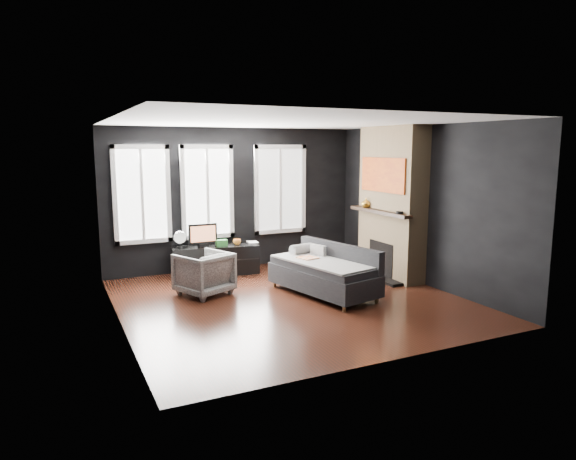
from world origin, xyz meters
name	(u,v)px	position (x,y,z in m)	size (l,w,h in m)	color
floor	(290,301)	(0.00, 0.00, 0.00)	(5.00, 5.00, 0.00)	black
ceiling	(291,122)	(0.00, 0.00, 2.70)	(5.00, 5.00, 0.00)	white
wall_back	(235,199)	(0.00, 2.50, 1.35)	(5.00, 0.02, 2.70)	black
wall_left	(116,224)	(-2.50, 0.00, 1.35)	(0.02, 5.00, 2.70)	black
wall_right	(423,206)	(2.50, 0.00, 1.35)	(0.02, 5.00, 2.70)	black
windows	(211,145)	(-0.45, 2.46, 2.38)	(4.00, 0.16, 1.76)	white
fireplace	(392,203)	(2.30, 0.60, 1.35)	(0.70, 1.62, 2.70)	#93724C
sofa	(323,270)	(0.62, 0.09, 0.40)	(0.93, 1.85, 0.80)	black
stripe_pillow	(318,254)	(0.74, 0.48, 0.57)	(0.07, 0.31, 0.31)	gray
armchair	(204,271)	(-1.10, 0.90, 0.38)	(0.74, 0.69, 0.76)	silver
media_console	(215,260)	(-0.54, 2.10, 0.27)	(1.57, 0.49, 0.54)	black
monitor	(203,234)	(-0.76, 2.10, 0.78)	(0.54, 0.11, 0.48)	black
desk_fan	(180,239)	(-1.17, 2.17, 0.70)	(0.22, 0.22, 0.31)	#9F9F9F
mug	(237,241)	(-0.15, 1.99, 0.61)	(0.14, 0.11, 0.14)	orange
book	(248,236)	(0.11, 2.09, 0.67)	(0.18, 0.02, 0.25)	#B1A58C
storage_box	(222,243)	(-0.43, 2.03, 0.60)	(0.20, 0.13, 0.11)	#2C6F2E
mantel_vase	(366,203)	(2.05, 1.05, 1.31)	(0.17, 0.18, 0.17)	yellow
mantel_clock	(399,212)	(2.05, 0.05, 1.25)	(0.12, 0.12, 0.04)	black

